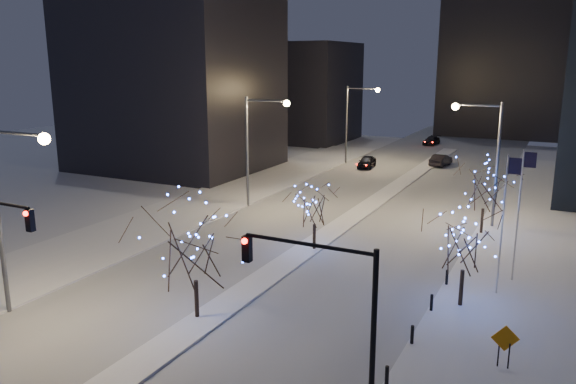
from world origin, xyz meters
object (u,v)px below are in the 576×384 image
Objects in this scene: car_far at (432,141)px; holiday_tree_median_near at (194,242)px; street_lamp_w_near at (9,196)px; traffic_signal_east at (332,303)px; construction_sign at (505,342)px; holiday_tree_plaza_far at (485,186)px; street_lamp_w_far at (355,114)px; street_lamp_east at (486,147)px; car_near at (367,162)px; holiday_tree_plaza_near at (465,243)px; holiday_tree_median_far at (315,207)px; street_lamp_w_mid at (257,137)px; car_mid at (441,160)px.

holiday_tree_median_near reaches higher than car_far.
car_far is 68.15m from holiday_tree_median_near.
street_lamp_w_near is 1.43× the size of traffic_signal_east.
holiday_tree_plaza_far is at bearing 83.15° from construction_sign.
street_lamp_w_far and street_lamp_east have the same top height.
car_near is 0.82× the size of holiday_tree_plaza_near.
holiday_tree_median_far reaches higher than car_near.
holiday_tree_plaza_near is (17.97, -36.83, 2.92)m from car_near.
car_near is 0.74× the size of holiday_tree_plaza_far.
street_lamp_east is (19.02, 3.00, -0.05)m from street_lamp_w_mid.
traffic_signal_east is 1.18× the size of holiday_tree_plaza_far.
holiday_tree_median_near is 1.11× the size of holiday_tree_plaza_far.
car_far is (2.77, 23.56, -0.09)m from car_near.
car_mid is 0.84× the size of holiday_tree_plaza_near.
street_lamp_east is 1.43× the size of traffic_signal_east.
traffic_signal_east is (17.88, -51.00, -1.74)m from street_lamp_w_far.
construction_sign reaches higher than car_near.
holiday_tree_plaza_near reaches higher than car_far.
holiday_tree_median_near is at bearing 169.65° from construction_sign.
holiday_tree_plaza_far is (19.44, 0.67, -2.66)m from street_lamp_w_mid.
holiday_tree_plaza_far is at bearing -51.37° from street_lamp_w_far.
traffic_signal_east is 1.60× the size of car_near.
holiday_tree_median_near is at bearing 152.93° from traffic_signal_east.
street_lamp_w_far is 23.16m from car_far.
street_lamp_w_mid is at bearing -171.04° from street_lamp_east.
holiday_tree_median_far is (9.44, 16.45, -3.31)m from street_lamp_w_near.
traffic_signal_east is 9.20m from construction_sign.
street_lamp_w_far reaches higher than holiday_tree_median_far.
holiday_tree_plaza_far is (10.00, 9.22, 0.65)m from holiday_tree_median_far.
holiday_tree_plaza_far is (14.25, -46.13, 3.18)m from car_far.
street_lamp_w_far is 2.28× the size of car_near.
street_lamp_east is 26.49m from holiday_tree_median_near.
holiday_tree_median_near reaches higher than holiday_tree_plaza_near.
holiday_tree_plaza_far reaches higher than construction_sign.
holiday_tree_plaza_far reaches higher than car_far.
traffic_signal_east reaches higher than car_far.
holiday_tree_median_far is (-9.58, -11.55, -3.26)m from street_lamp_east.
car_mid reaches higher than car_far.
car_mid is (10.44, 3.77, -5.76)m from street_lamp_w_far.
car_near is 0.96× the size of holiday_tree_median_far.
car_far is at bearing 94.39° from holiday_tree_median_far.
car_far is 55.57m from holiday_tree_median_far.
street_lamp_east is at bearing 100.17° from holiday_tree_plaza_far.
holiday_tree_median_near is at bearing -68.28° from street_lamp_w_mid.
holiday_tree_median_near is at bearing -147.58° from holiday_tree_plaza_near.
street_lamp_w_near is 32.31m from holiday_tree_plaza_far.
street_lamp_w_near reaches higher than car_mid.
car_near is at bearing 97.71° from holiday_tree_median_near.
street_lamp_east is at bearing 8.96° from street_lamp_w_mid.
street_lamp_w_mid is 22.91m from holiday_tree_median_near.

